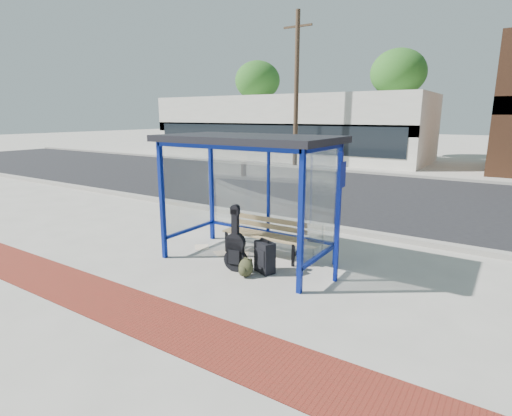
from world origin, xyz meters
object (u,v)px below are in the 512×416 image
Objects in this scene: guitar_bag at (236,249)px; bench at (265,233)px; suitcase at (265,257)px; backpack at (245,268)px.

bench is at bearing 80.16° from guitar_bag.
guitar_bag reaches higher than suitcase.
bench is at bearing 144.18° from suitcase.
bench is 1.49× the size of guitar_bag.
suitcase is 1.88× the size of backpack.
guitar_bag is at bearing -133.28° from suitcase.
guitar_bag is 0.55m from suitcase.
suitcase is (0.48, 0.22, -0.14)m from guitar_bag.
guitar_bag reaches higher than bench.
guitar_bag is at bearing -90.55° from bench.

